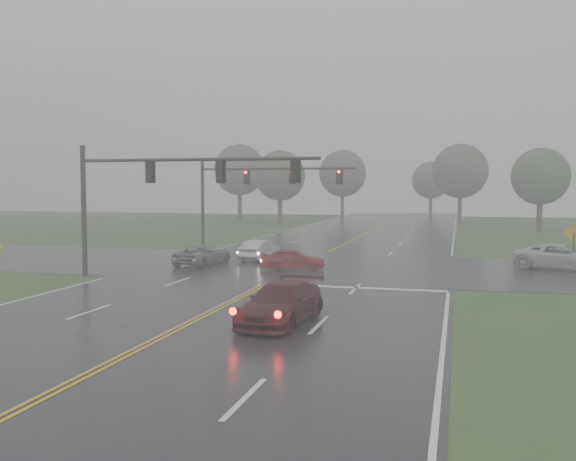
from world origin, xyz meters
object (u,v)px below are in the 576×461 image
(sedan_red, at_px, (293,270))
(pickup_white, at_px, (561,270))
(car_grey, at_px, (203,265))
(signal_gantry_near, at_px, (152,184))
(sedan_silver, at_px, (260,260))
(signal_gantry_far, at_px, (248,185))
(sedan_maroon, at_px, (281,324))

(sedan_red, relative_size, pickup_white, 0.70)
(car_grey, height_order, signal_gantry_near, signal_gantry_near)
(signal_gantry_near, bearing_deg, sedan_red, 40.08)
(sedan_red, relative_size, car_grey, 0.84)
(sedan_silver, height_order, signal_gantry_near, signal_gantry_near)
(sedan_silver, relative_size, signal_gantry_far, 0.33)
(sedan_red, bearing_deg, pickup_white, -83.91)
(pickup_white, bearing_deg, car_grey, 117.95)
(sedan_silver, xyz_separation_m, signal_gantry_near, (-2.78, -9.58, 4.93))
(sedan_maroon, height_order, car_grey, sedan_maroon)
(sedan_maroon, bearing_deg, signal_gantry_far, 116.13)
(signal_gantry_far, bearing_deg, sedan_silver, -65.71)
(sedan_maroon, bearing_deg, sedan_silver, 114.83)
(sedan_red, xyz_separation_m, signal_gantry_near, (-6.14, -5.17, 4.93))
(pickup_white, height_order, signal_gantry_near, signal_gantry_near)
(pickup_white, height_order, signal_gantry_far, signal_gantry_far)
(pickup_white, relative_size, signal_gantry_far, 0.44)
(sedan_red, bearing_deg, car_grey, 71.20)
(signal_gantry_far, bearing_deg, signal_gantry_near, -88.91)
(sedan_red, distance_m, sedan_silver, 5.55)
(car_grey, bearing_deg, sedan_red, 179.33)
(sedan_silver, xyz_separation_m, pickup_white, (18.33, -0.15, 0.00))
(sedan_red, height_order, sedan_silver, sedan_silver)
(sedan_silver, bearing_deg, sedan_red, 133.28)
(car_grey, relative_size, pickup_white, 0.83)
(signal_gantry_near, bearing_deg, sedan_silver, 73.82)
(sedan_maroon, relative_size, pickup_white, 0.93)
(signal_gantry_near, xyz_separation_m, signal_gantry_far, (-0.31, 16.44, -0.05))
(sedan_maroon, xyz_separation_m, sedan_red, (-3.18, 13.92, 0.00))
(sedan_maroon, xyz_separation_m, sedan_silver, (-6.54, 18.33, 0.00))
(car_grey, height_order, pickup_white, pickup_white)
(pickup_white, bearing_deg, sedan_silver, 108.43)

